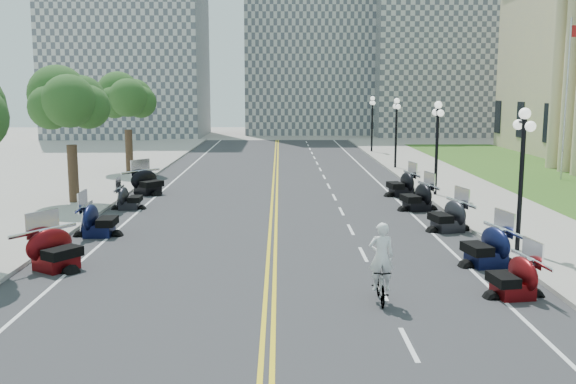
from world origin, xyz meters
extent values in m
plane|color=gray|center=(0.00, 0.00, 0.00)|extent=(160.00, 160.00, 0.00)
cube|color=#333335|center=(0.00, 10.00, 0.00)|extent=(16.00, 90.00, 0.01)
cube|color=yellow|center=(-0.12, 10.00, 0.01)|extent=(0.12, 90.00, 0.00)
cube|color=yellow|center=(0.12, 10.00, 0.01)|extent=(0.12, 90.00, 0.00)
cube|color=white|center=(6.40, 10.00, 0.01)|extent=(0.12, 90.00, 0.00)
cube|color=white|center=(-6.40, 10.00, 0.01)|extent=(0.12, 90.00, 0.00)
cube|color=white|center=(3.20, -4.00, 0.01)|extent=(0.12, 2.00, 0.00)
cube|color=white|center=(3.20, 0.00, 0.01)|extent=(0.12, 2.00, 0.00)
cube|color=white|center=(3.20, 4.00, 0.01)|extent=(0.12, 2.00, 0.00)
cube|color=white|center=(3.20, 8.00, 0.01)|extent=(0.12, 2.00, 0.00)
cube|color=white|center=(3.20, 12.00, 0.01)|extent=(0.12, 2.00, 0.00)
cube|color=white|center=(3.20, 16.00, 0.01)|extent=(0.12, 2.00, 0.00)
cube|color=white|center=(3.20, 20.00, 0.01)|extent=(0.12, 2.00, 0.00)
cube|color=white|center=(3.20, 24.00, 0.01)|extent=(0.12, 2.00, 0.00)
cube|color=white|center=(3.20, 28.00, 0.01)|extent=(0.12, 2.00, 0.00)
cube|color=white|center=(3.20, 32.00, 0.01)|extent=(0.12, 2.00, 0.00)
cube|color=white|center=(3.20, 36.00, 0.01)|extent=(0.12, 2.00, 0.00)
cube|color=white|center=(3.20, 40.00, 0.01)|extent=(0.12, 2.00, 0.00)
cube|color=white|center=(3.20, 44.00, 0.01)|extent=(0.12, 2.00, 0.00)
cube|color=white|center=(3.20, 48.00, 0.01)|extent=(0.12, 2.00, 0.00)
cube|color=white|center=(3.20, 52.00, 0.01)|extent=(0.12, 2.00, 0.00)
cube|color=#9E9991|center=(10.50, 10.00, 0.07)|extent=(5.00, 90.00, 0.15)
cube|color=#9E9991|center=(-10.50, 10.00, 0.07)|extent=(5.00, 90.00, 0.15)
cube|color=gray|center=(-18.00, 62.00, 13.00)|extent=(18.00, 14.00, 26.00)
cube|color=gray|center=(4.00, 68.00, 15.00)|extent=(16.00, 12.00, 30.00)
cube|color=gray|center=(22.00, 65.00, 11.00)|extent=(20.00, 14.00, 22.00)
imported|color=#A51414|center=(3.00, -1.11, 0.50)|extent=(0.53, 1.67, 0.99)
imported|color=white|center=(3.00, -1.11, 1.93)|extent=(0.68, 0.45, 1.87)
camera|label=1|loc=(0.29, -17.74, 5.72)|focal=40.00mm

